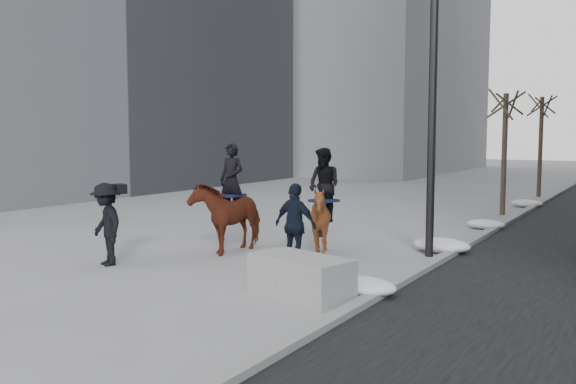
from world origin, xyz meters
The scene contains 11 objects.
ground centered at (0.00, 0.00, 0.00)m, with size 120.00×120.00×0.00m, color gray.
curb centered at (3.00, 10.00, 0.06)m, with size 0.25×90.00×0.12m, color gray.
planter centered at (1.87, -1.43, 0.35)m, with size 1.77×0.89×0.71m, color #969698.
tree_near centered at (2.40, 11.47, 2.31)m, with size 1.20×1.20×4.62m, color #3A3022, non-canonical shape.
tree_far centered at (2.40, 18.71, 2.46)m, with size 1.20×1.20×4.91m, color #3A2922, non-canonical shape.
mounted_left centered at (-1.72, 1.30, 0.95)m, with size 0.91×1.98×2.56m.
mounted_right centered at (0.51, 1.82, 0.99)m, with size 1.65×1.77×2.47m.
feeder centered at (0.53, 0.63, 0.88)m, with size 1.07×0.91×1.75m.
camera_crew centered at (-2.93, -1.37, 0.89)m, with size 1.30×1.04×1.75m.
lamppost centered at (2.60, 3.31, 4.99)m, with size 0.25×2.28×9.09m.
snow_piles centered at (2.70, 5.69, 0.16)m, with size 1.35×15.71×0.34m.
Camera 1 is at (7.00, -10.21, 2.77)m, focal length 38.00 mm.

